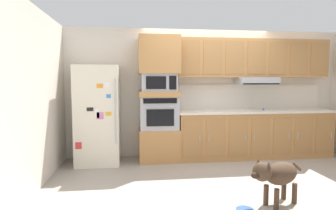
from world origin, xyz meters
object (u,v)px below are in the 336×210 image
(screwdriver, at_px, (264,109))
(dog, at_px, (277,174))
(refrigerator, at_px, (98,115))
(microwave, at_px, (159,83))
(built_in_oven, at_px, (159,113))

(screwdriver, bearing_deg, dog, -111.91)
(refrigerator, height_order, dog, refrigerator)
(dog, bearing_deg, screwdriver, -135.96)
(refrigerator, bearing_deg, microwave, 3.51)
(refrigerator, distance_m, built_in_oven, 1.11)
(microwave, relative_size, dog, 0.77)
(microwave, bearing_deg, screwdriver, 1.34)
(screwdriver, bearing_deg, built_in_oven, -178.66)
(refrigerator, relative_size, dog, 2.11)
(screwdriver, height_order, dog, screwdriver)
(built_in_oven, height_order, screwdriver, built_in_oven)
(dog, bearing_deg, microwave, -84.36)
(refrigerator, distance_m, dog, 3.14)
(refrigerator, xyz_separation_m, screwdriver, (3.20, 0.12, 0.05))
(built_in_oven, xyz_separation_m, screwdriver, (2.09, 0.05, 0.03))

